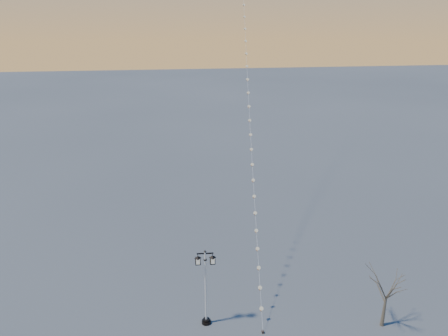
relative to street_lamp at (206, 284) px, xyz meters
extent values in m
plane|color=#4F5050|center=(3.23, -1.50, -3.18)|extent=(300.00, 300.00, 0.00)
cylinder|color=black|center=(0.00, 0.00, -3.09)|extent=(0.64, 0.64, 0.18)
cylinder|color=black|center=(0.00, 0.00, -2.92)|extent=(0.46, 0.46, 0.16)
cylinder|color=silver|center=(0.00, 0.00, -0.16)|extent=(0.15, 0.15, 5.36)
cylinder|color=black|center=(0.00, 0.00, 1.90)|extent=(0.23, 0.23, 0.07)
cube|color=black|center=(0.00, 0.00, 2.35)|extent=(1.09, 0.13, 0.07)
sphere|color=black|center=(0.00, 0.00, 2.49)|extent=(0.16, 0.16, 0.16)
pyramid|color=black|center=(-0.48, 0.03, 2.18)|extent=(0.50, 0.50, 0.16)
cube|color=beige|center=(-0.48, 0.03, 1.83)|extent=(0.30, 0.30, 0.39)
cube|color=black|center=(-0.48, 0.03, 1.61)|extent=(0.34, 0.34, 0.05)
pyramid|color=black|center=(0.48, -0.03, 2.18)|extent=(0.50, 0.50, 0.16)
cube|color=beige|center=(0.48, -0.03, 1.83)|extent=(0.30, 0.30, 0.39)
cube|color=black|center=(0.48, -0.03, 1.61)|extent=(0.34, 0.34, 0.05)
cone|color=brown|center=(11.94, -1.85, -2.01)|extent=(0.28, 0.28, 2.35)
cylinder|color=#2D221B|center=(3.67, -1.48, -3.09)|extent=(0.18, 0.18, 0.18)
cylinder|color=black|center=(3.67, -1.48, -3.07)|extent=(0.03, 0.03, 0.23)
cone|color=orange|center=(6.10, 19.44, 16.06)|extent=(0.07, 0.07, 0.25)
cylinder|color=white|center=(3.67, -1.48, -2.64)|extent=(0.01, 0.01, 0.73)
camera|label=1|loc=(-1.95, -23.46, 16.80)|focal=33.51mm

